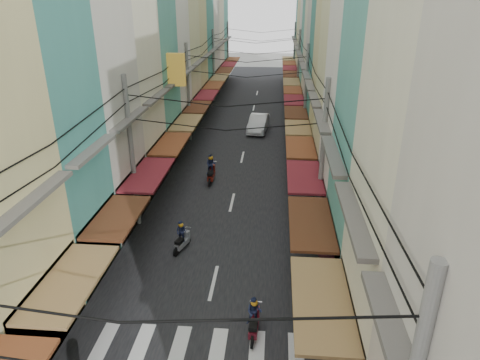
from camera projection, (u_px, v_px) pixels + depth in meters
The scene contains 15 objects.
ground at pixel (219, 257), 20.72m from camera, with size 160.00×160.00×0.00m, color slate.
road at pixel (248, 134), 39.00m from camera, with size 10.00×80.00×0.02m, color black.
sidewalk_left at pixel (178, 132), 39.50m from camera, with size 3.00×80.00×0.06m, color slate.
sidewalk_right at pixel (320, 136), 38.49m from camera, with size 3.00×80.00×0.06m, color slate.
crosswalk at pixel (198, 351), 15.23m from camera, with size 7.55×2.40×0.01m.
building_row_left at pixel (142, 22), 32.59m from camera, with size 7.80×67.67×23.70m.
building_row_right at pixel (353, 29), 31.40m from camera, with size 7.80×68.98×22.59m.
utility_poles at pixel (244, 70), 31.83m from camera, with size 10.20×66.13×8.20m.
white_car at pixel (258, 131), 39.99m from camera, with size 5.33×2.09×1.88m, color silver.
bicycle at pixel (382, 279), 19.17m from camera, with size 0.67×1.80×1.24m, color black.
moving_scooters at pixel (228, 220), 23.04m from camera, with size 6.15×15.82×1.97m.
parked_scooters at pixel (324, 306), 16.75m from camera, with size 12.78×14.15×1.00m.
pedestrians at pixel (147, 227), 21.40m from camera, with size 12.28×20.49×2.25m.
market_umbrella at pixel (347, 250), 17.27m from camera, with size 2.39×2.39×2.53m.
traffic_sign at pixel (325, 218), 20.51m from camera, with size 0.10×0.56×2.58m.
Camera 1 is at (2.49, -17.37, 11.69)m, focal length 32.00 mm.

